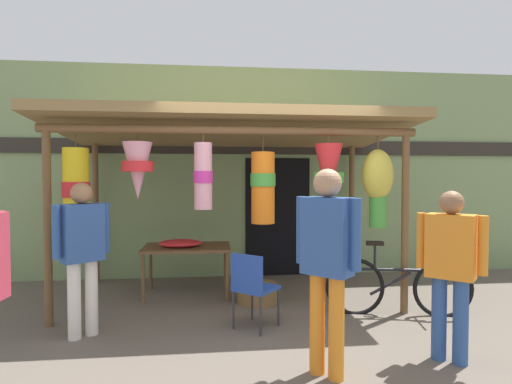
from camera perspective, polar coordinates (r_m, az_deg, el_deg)
The scene contains 11 objects.
ground_plane at distance 4.96m, azimuth 1.97°, elevation -17.61°, with size 30.00×30.00×0.00m, color #60564C.
shop_facade at distance 7.07m, azimuth -0.79°, elevation 2.74°, with size 12.35×0.29×3.52m.
market_stall_canopy at distance 5.53m, azimuth -3.13°, elevation 6.61°, with size 4.67×2.43×2.49m.
display_table at distance 5.98m, azimuth -9.57°, elevation -8.06°, with size 1.22×0.80×0.69m.
flower_heap_on_table at distance 5.89m, azimuth -10.34°, elevation -7.01°, with size 0.60×0.42×0.10m.
folding_chair at distance 4.59m, azimuth -0.54°, elevation -12.66°, with size 0.56×0.56×0.84m.
wicker_basket_by_table at distance 5.63m, azimuth 0.18°, elevation -13.87°, with size 0.55×0.55×0.25m, color brown.
parked_bicycle at distance 5.38m, azimuth 19.15°, elevation -12.29°, with size 1.73×0.50×0.92m.
vendor_in_orange at distance 4.66m, azimuth -22.97°, elevation -6.99°, with size 0.48×0.42×1.61m.
customer_foreground at distance 3.49m, azimuth 9.84°, elevation -8.43°, with size 0.44×0.45×1.74m.
passerby_at_right at distance 4.12m, azimuth 25.40°, elevation -8.78°, with size 0.46×0.43×1.55m.
Camera 1 is at (-0.67, -4.63, 1.65)m, focal length 28.81 mm.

